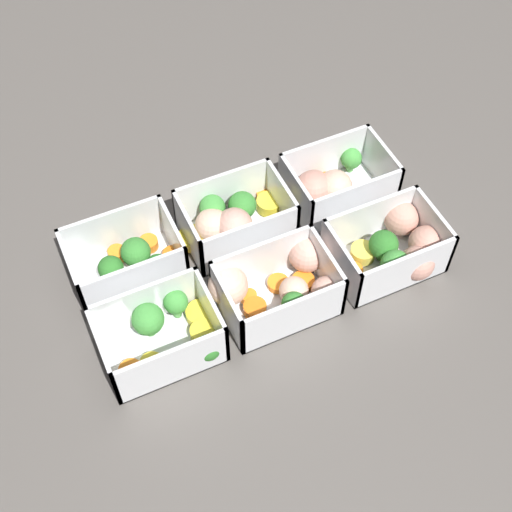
{
  "coord_description": "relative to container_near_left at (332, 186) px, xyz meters",
  "views": [
    {
      "loc": [
        0.23,
        0.49,
        0.77
      ],
      "look_at": [
        0.0,
        0.0,
        0.03
      ],
      "focal_mm": 50.0,
      "sensor_mm": 36.0,
      "label": 1
    }
  ],
  "objects": [
    {
      "name": "container_far_right",
      "position": [
        0.29,
        0.12,
        -0.0
      ],
      "size": [
        0.15,
        0.1,
        0.07
      ],
      "color": "white",
      "rests_on": "ground_plane"
    },
    {
      "name": "container_near_center",
      "position": [
        0.15,
        -0.0,
        -0.0
      ],
      "size": [
        0.17,
        0.1,
        0.07
      ],
      "color": "white",
      "rests_on": "ground_plane"
    },
    {
      "name": "ground_plane",
      "position": [
        0.15,
        0.06,
        -0.03
      ],
      "size": [
        4.0,
        4.0,
        0.0
      ],
      "primitive_type": "plane",
      "color": "#56514C"
    },
    {
      "name": "container_near_right",
      "position": [
        0.29,
        0.0,
        -0.0
      ],
      "size": [
        0.14,
        0.11,
        0.07
      ],
      "color": "white",
      "rests_on": "ground_plane"
    },
    {
      "name": "container_near_left",
      "position": [
        0.0,
        0.0,
        0.0
      ],
      "size": [
        0.14,
        0.1,
        0.07
      ],
      "color": "white",
      "rests_on": "ground_plane"
    },
    {
      "name": "container_far_left",
      "position": [
        -0.03,
        0.13,
        0.0
      ],
      "size": [
        0.16,
        0.13,
        0.07
      ],
      "color": "white",
      "rests_on": "ground_plane"
    },
    {
      "name": "container_far_center",
      "position": [
        0.14,
        0.12,
        -0.0
      ],
      "size": [
        0.17,
        0.12,
        0.07
      ],
      "color": "white",
      "rests_on": "ground_plane"
    }
  ]
}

